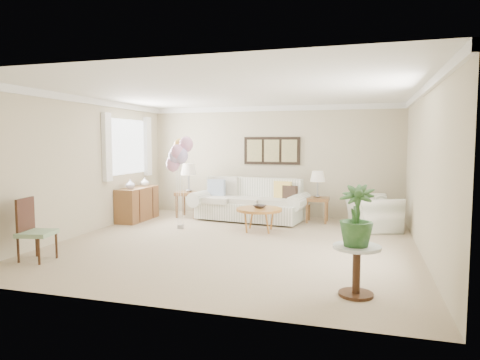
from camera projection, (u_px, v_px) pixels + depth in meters
The scene contains 18 objects.
ground_plane at pixel (235, 243), 7.41m from camera, with size 6.00×6.00×0.00m, color tan.
room_shell at pixel (231, 149), 7.39m from camera, with size 6.04×6.04×2.60m.
wall_art_triptych at pixel (272, 151), 10.11m from camera, with size 1.35×0.06×0.65m.
sofa at pixel (250, 204), 9.59m from camera, with size 2.67×1.26×0.94m.
end_table_left at pixel (189, 196), 9.99m from camera, with size 0.55×0.50×0.60m.
end_table_right at pixel (317, 201), 9.35m from camera, with size 0.50×0.46×0.55m.
lamp_left at pixel (189, 170), 9.94m from camera, with size 0.38×0.38×0.66m.
lamp_right at pixel (318, 177), 9.30m from camera, with size 0.33×0.33×0.58m.
coffee_table at pixel (259, 210), 8.39m from camera, with size 0.90×0.90×0.45m.
decor_bowl at pixel (260, 207), 8.42m from camera, with size 0.24×0.24×0.06m, color #292321.
armchair at pixel (372, 213), 8.54m from camera, with size 1.04×0.91×0.67m, color white.
side_table at pixel (357, 258), 4.84m from camera, with size 0.54×0.54×0.58m.
potted_plant at pixel (356, 216), 4.77m from camera, with size 0.39×0.39×0.69m, color #1D4C1D.
accent_chair at pixel (33, 228), 6.31m from camera, with size 0.53×0.53×0.93m.
credenza at pixel (137, 204), 9.59m from camera, with size 0.46×1.20×0.74m.
vase_white at pixel (130, 184), 9.24m from camera, with size 0.20×0.20×0.21m, color #B6B5CF.
vase_sage at pixel (145, 182), 9.84m from camera, with size 0.19×0.19×0.20m, color silver.
balloon_cluster at pixel (179, 153), 8.50m from camera, with size 0.53×0.53×1.87m.
Camera 1 is at (2.12, -6.97, 1.74)m, focal length 32.00 mm.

